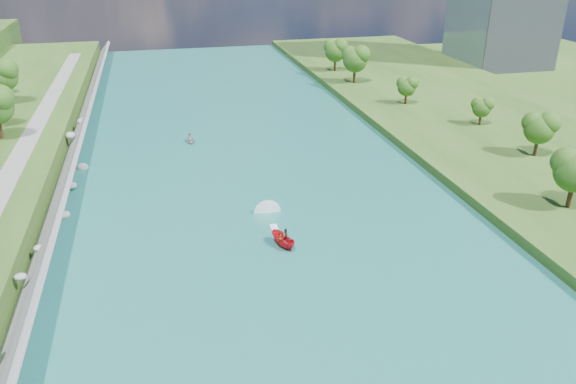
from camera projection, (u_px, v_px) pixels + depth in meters
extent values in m
plane|color=#2D5119|center=(297.00, 290.00, 57.51)|extent=(260.00, 260.00, 0.00)
cube|color=#1B6166|center=(260.00, 207.00, 75.17)|extent=(55.00, 240.00, 0.10)
cube|color=slate|center=(53.00, 216.00, 68.91)|extent=(3.54, 236.00, 4.05)
ellipsoid|color=gray|center=(20.00, 277.00, 54.76)|extent=(1.19, 1.00, 0.69)
ellipsoid|color=gray|center=(39.00, 248.00, 61.75)|extent=(1.08, 1.15, 0.64)
ellipsoid|color=gray|center=(64.00, 215.00, 72.19)|extent=(1.48, 1.60, 0.95)
ellipsoid|color=gray|center=(71.00, 186.00, 79.91)|extent=(1.51, 1.36, 1.00)
ellipsoid|color=gray|center=(82.00, 168.00, 87.53)|extent=(1.89, 1.61, 1.47)
ellipsoid|color=gray|center=(70.00, 135.00, 94.47)|extent=(1.58, 1.89, 1.21)
ellipsoid|color=gray|center=(82.00, 121.00, 102.73)|extent=(1.72, 2.13, 1.17)
ellipsoid|color=#254813|center=(3.00, 77.00, 107.09)|extent=(6.09, 6.09, 10.16)
ellipsoid|color=#254813|center=(575.00, 173.00, 69.86)|extent=(5.66, 5.66, 9.44)
ellipsoid|color=#254813|center=(539.00, 130.00, 87.08)|extent=(5.01, 5.01, 8.35)
ellipsoid|color=#254813|center=(482.00, 109.00, 102.02)|extent=(3.63, 3.63, 6.05)
ellipsoid|color=#254813|center=(407.00, 88.00, 114.78)|extent=(4.03, 4.03, 6.72)
ellipsoid|color=#254813|center=(355.00, 61.00, 130.82)|extent=(6.15, 6.15, 10.24)
ellipsoid|color=#254813|center=(335.00, 52.00, 142.70)|extent=(5.72, 5.72, 9.53)
imported|color=red|center=(283.00, 240.00, 65.31)|extent=(2.83, 4.31, 1.56)
imported|color=#66605B|center=(280.00, 239.00, 64.73)|extent=(0.61, 0.43, 1.56)
imported|color=#66605B|center=(286.00, 235.00, 65.72)|extent=(0.94, 0.88, 1.53)
cube|color=white|center=(277.00, 233.00, 68.28)|extent=(0.90, 5.00, 0.06)
imported|color=gray|center=(190.00, 141.00, 98.51)|extent=(2.52, 3.25, 0.62)
imported|color=#66605B|center=(190.00, 137.00, 98.25)|extent=(0.76, 0.59, 1.38)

